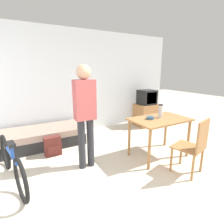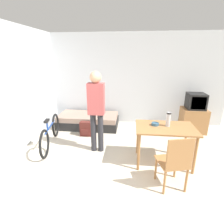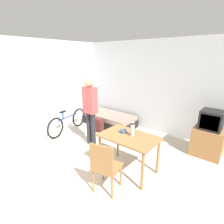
% 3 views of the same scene
% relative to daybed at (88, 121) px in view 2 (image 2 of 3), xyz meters
% --- Properties ---
extents(ground_plane, '(20.00, 20.00, 0.00)m').
position_rel_daybed_xyz_m(ground_plane, '(1.16, -2.88, -0.19)').
color(ground_plane, beige).
extents(wall_back, '(5.70, 0.06, 2.70)m').
position_rel_daybed_xyz_m(wall_back, '(1.16, 0.55, 1.16)').
color(wall_back, silver).
rests_on(wall_back, ground_plane).
extents(wall_left, '(0.06, 4.40, 2.70)m').
position_rel_daybed_xyz_m(wall_left, '(-1.22, -1.18, 1.16)').
color(wall_left, silver).
rests_on(wall_left, ground_plane).
extents(daybed, '(1.76, 0.87, 0.38)m').
position_rel_daybed_xyz_m(daybed, '(0.00, 0.00, 0.00)').
color(daybed, black).
rests_on(daybed, ground_plane).
extents(tv, '(0.64, 0.55, 1.09)m').
position_rel_daybed_xyz_m(tv, '(3.00, -0.00, 0.29)').
color(tv, '#9E6B3D').
rests_on(tv, ground_plane).
extents(dining_table, '(1.11, 0.71, 0.77)m').
position_rel_daybed_xyz_m(dining_table, '(1.93, -1.67, 0.47)').
color(dining_table, '#9E6B3D').
rests_on(dining_table, ground_plane).
extents(wooden_chair, '(0.53, 0.53, 0.94)m').
position_rel_daybed_xyz_m(wooden_chair, '(1.96, -2.42, 0.34)').
color(wooden_chair, '#9E6B3D').
rests_on(wooden_chair, ground_plane).
extents(bicycle, '(0.37, 1.62, 0.71)m').
position_rel_daybed_xyz_m(bicycle, '(-0.60, -1.24, 0.13)').
color(bicycle, black).
rests_on(bicycle, ground_plane).
extents(person_standing, '(0.34, 0.24, 1.76)m').
position_rel_daybed_xyz_m(person_standing, '(0.54, -1.35, 0.85)').
color(person_standing, '#28282D').
rests_on(person_standing, ground_plane).
extents(thermos_flask, '(0.08, 0.08, 0.28)m').
position_rel_daybed_xyz_m(thermos_flask, '(1.97, -1.62, 0.73)').
color(thermos_flask, '#B7B7BC').
rests_on(thermos_flask, dining_table).
extents(mate_bowl, '(0.14, 0.14, 0.05)m').
position_rel_daybed_xyz_m(mate_bowl, '(1.74, -1.61, 0.61)').
color(mate_bowl, '#335670').
rests_on(mate_bowl, dining_table).
extents(backpack, '(0.32, 0.19, 0.39)m').
position_rel_daybed_xyz_m(backpack, '(0.10, -0.63, 0.00)').
color(backpack, '#56231E').
rests_on(backpack, ground_plane).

